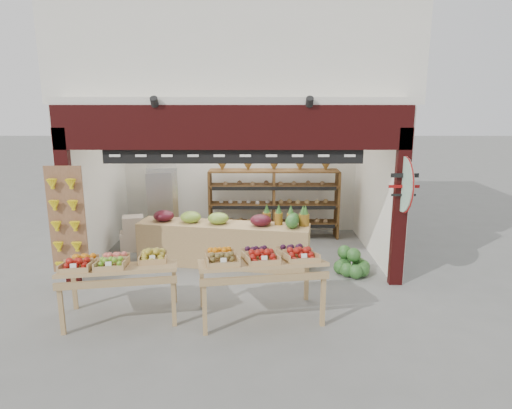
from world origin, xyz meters
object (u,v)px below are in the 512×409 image
object	(u,v)px
display_table_left	(112,266)
watermelon_pile	(352,264)
display_table_right	(260,259)
cardboard_stack	(144,236)
refrigerator	(163,203)
mid_counter	(223,242)
back_shelving	(274,188)

from	to	relation	value
display_table_left	watermelon_pile	world-z (taller)	display_table_left
display_table_left	display_table_right	size ratio (longest dim) A/B	0.92
cardboard_stack	display_table_right	world-z (taller)	display_table_right
refrigerator	mid_counter	size ratio (longest dim) A/B	0.50
mid_counter	display_table_right	size ratio (longest dim) A/B	1.75
refrigerator	display_table_right	bearing A→B (deg)	-72.29
cardboard_stack	mid_counter	size ratio (longest dim) A/B	0.33
display_table_right	back_shelving	bearing A→B (deg)	85.02
cardboard_stack	display_table_left	xyz separation A→B (m)	(0.31, -3.07, 0.52)
refrigerator	watermelon_pile	xyz separation A→B (m)	(3.80, -2.11, -0.65)
mid_counter	display_table_left	size ratio (longest dim) A/B	1.91
refrigerator	mid_counter	bearing A→B (deg)	-60.37
back_shelving	watermelon_pile	bearing A→B (deg)	-59.48
cardboard_stack	display_table_left	size ratio (longest dim) A/B	0.63
mid_counter	refrigerator	bearing A→B (deg)	131.55
display_table_left	watermelon_pile	bearing A→B (deg)	23.67
refrigerator	cardboard_stack	bearing A→B (deg)	-124.12
refrigerator	display_table_right	distance (m)	4.30
display_table_left	mid_counter	bearing A→B (deg)	56.42
mid_counter	display_table_left	world-z (taller)	mid_counter
back_shelving	refrigerator	xyz separation A→B (m)	(-2.46, -0.16, -0.30)
refrigerator	cardboard_stack	xyz separation A→B (m)	(-0.29, -0.70, -0.56)
cardboard_stack	display_table_left	world-z (taller)	display_table_left
cardboard_stack	refrigerator	bearing A→B (deg)	67.80
mid_counter	watermelon_pile	xyz separation A→B (m)	(2.36, -0.48, -0.27)
display_table_right	mid_counter	bearing A→B (deg)	107.87
mid_counter	watermelon_pile	world-z (taller)	mid_counter
back_shelving	cardboard_stack	distance (m)	3.01
back_shelving	mid_counter	bearing A→B (deg)	-119.61
refrigerator	watermelon_pile	world-z (taller)	refrigerator
display_table_left	cardboard_stack	bearing A→B (deg)	95.85
refrigerator	display_table_right	size ratio (longest dim) A/B	0.88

